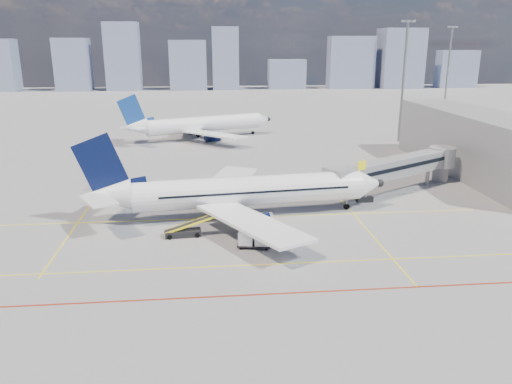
% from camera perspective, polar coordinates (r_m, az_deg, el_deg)
% --- Properties ---
extents(ground, '(420.00, 420.00, 0.00)m').
position_cam_1_polar(ground, '(54.56, -0.85, -5.70)').
color(ground, gray).
rests_on(ground, ground).
extents(apron_markings, '(90.00, 35.12, 0.01)m').
position_cam_1_polar(apron_markings, '(50.93, -1.13, -7.38)').
color(apron_markings, '#FFF10D').
rests_on(apron_markings, ground).
extents(jet_bridge, '(23.55, 15.78, 6.30)m').
position_cam_1_polar(jet_bridge, '(74.66, 16.28, 2.79)').
color(jet_bridge, '#96999E').
rests_on(jet_bridge, ground).
extents(terminal_block, '(10.00, 42.00, 10.00)m').
position_cam_1_polar(terminal_block, '(89.56, 24.05, 5.05)').
color(terminal_block, '#96999E').
rests_on(terminal_block, ground).
extents(floodlight_mast_ne, '(3.20, 0.61, 25.45)m').
position_cam_1_polar(floodlight_mast_ne, '(113.68, 16.50, 12.33)').
color(floodlight_mast_ne, gray).
rests_on(floodlight_mast_ne, ground).
extents(floodlight_mast_far, '(3.20, 0.61, 25.45)m').
position_cam_1_polar(floodlight_mast_far, '(156.62, 21.09, 12.91)').
color(floodlight_mast_far, gray).
rests_on(floodlight_mast_far, ground).
extents(distant_skyline, '(257.30, 15.28, 30.15)m').
position_cam_1_polar(distant_skyline, '(240.71, -3.20, 14.56)').
color(distant_skyline, gray).
rests_on(distant_skyline, ground).
extents(main_aircraft, '(38.07, 33.12, 11.13)m').
position_cam_1_polar(main_aircraft, '(61.24, -2.20, -0.01)').
color(main_aircraft, white).
rests_on(main_aircraft, ground).
extents(second_aircraft, '(34.64, 29.33, 10.72)m').
position_cam_1_polar(second_aircraft, '(113.75, -6.56, 7.64)').
color(second_aircraft, white).
rests_on(second_aircraft, ground).
extents(baggage_tug, '(2.08, 1.40, 1.36)m').
position_cam_1_polar(baggage_tug, '(53.82, 1.01, -5.28)').
color(baggage_tug, white).
rests_on(baggage_tug, ground).
extents(cargo_dolly, '(3.67, 2.09, 1.90)m').
position_cam_1_polar(cargo_dolly, '(52.70, -0.24, -5.31)').
color(cargo_dolly, black).
rests_on(cargo_dolly, ground).
extents(belt_loader, '(5.80, 1.90, 2.34)m').
position_cam_1_polar(belt_loader, '(56.41, -8.19, -4.46)').
color(belt_loader, black).
rests_on(belt_loader, ground).
extents(ramp_worker, '(0.38, 0.57, 1.55)m').
position_cam_1_polar(ramp_worker, '(53.52, 2.42, -5.28)').
color(ramp_worker, '#FFF21A').
rests_on(ramp_worker, ground).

